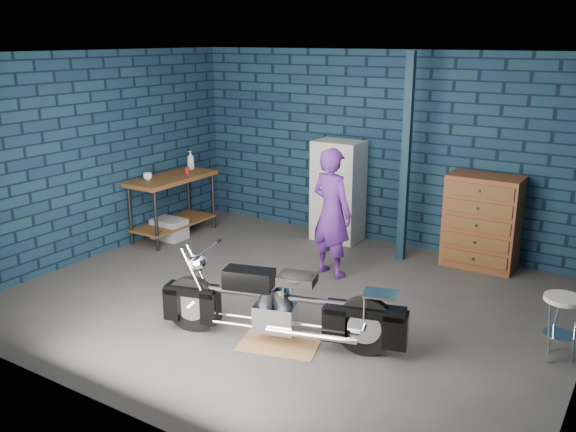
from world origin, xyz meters
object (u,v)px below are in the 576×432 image
object	(u,v)px
shop_stool	(560,328)
locker	(338,191)
person	(332,213)
workbench	(173,206)
storage_bin	(169,229)
tool_chest	(482,222)
motorcycle	(280,299)

from	to	relation	value
shop_stool	locker	bearing A→B (deg)	149.14
person	locker	distance (m)	1.39
locker	shop_stool	world-z (taller)	locker
workbench	storage_bin	xyz separation A→B (m)	(0.02, -0.13, -0.31)
tool_chest	storage_bin	bearing A→B (deg)	-162.74
locker	shop_stool	distance (m)	3.92
workbench	storage_bin	size ratio (longest dim) A/B	2.94
motorcycle	tool_chest	bearing A→B (deg)	55.13
workbench	locker	size ratio (longest dim) A/B	0.96
person	tool_chest	bearing A→B (deg)	-125.38
locker	tool_chest	size ratio (longest dim) A/B	1.21
motorcycle	storage_bin	xyz separation A→B (m)	(-3.12, 1.80, -0.30)
motorcycle	locker	world-z (taller)	locker
motorcycle	tool_chest	distance (m)	3.27
storage_bin	workbench	bearing A→B (deg)	98.54
motorcycle	person	xyz separation A→B (m)	(-0.44, 1.83, 0.35)
motorcycle	tool_chest	xyz separation A→B (m)	(1.05, 3.09, 0.15)
storage_bin	locker	xyz separation A→B (m)	(2.10, 1.29, 0.58)
storage_bin	shop_stool	world-z (taller)	shop_stool
motorcycle	locker	bearing A→B (deg)	92.05
person	tool_chest	distance (m)	1.96
person	workbench	bearing A→B (deg)	12.15
person	locker	xyz separation A→B (m)	(-0.58, 1.26, -0.07)
workbench	motorcycle	bearing A→B (deg)	-31.63
motorcycle	shop_stool	xyz separation A→B (m)	(2.32, 1.09, -0.14)
motorcycle	storage_bin	bearing A→B (deg)	133.83
shop_stool	workbench	bearing A→B (deg)	171.29
motorcycle	shop_stool	size ratio (longest dim) A/B	3.32
workbench	locker	xyz separation A→B (m)	(2.12, 1.16, 0.27)
person	tool_chest	size ratio (longest dim) A/B	1.34
person	storage_bin	distance (m)	2.75
storage_bin	tool_chest	xyz separation A→B (m)	(4.16, 1.29, 0.45)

